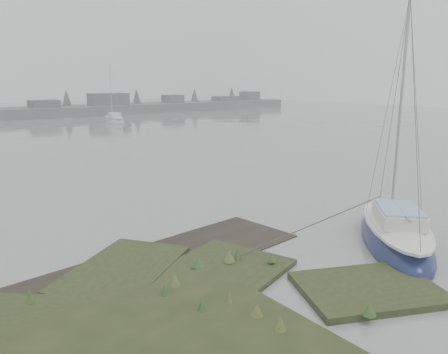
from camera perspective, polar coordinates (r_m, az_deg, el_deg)
ground at (r=37.83m, az=-23.98°, el=3.32°), size 160.00×160.00×0.00m
far_shoreline at (r=77.17m, az=-10.34°, el=9.01°), size 60.00×8.00×4.15m
sailboat_main at (r=15.77m, az=21.43°, el=-7.21°), size 5.83×5.65×8.63m
sailboat_far_b at (r=58.35m, az=-14.14°, el=7.16°), size 2.65×5.97×8.13m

